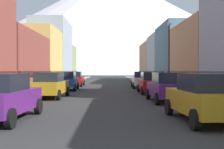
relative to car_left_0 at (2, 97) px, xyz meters
name	(u,v)px	position (x,y,z in m)	size (l,w,h in m)	color
sidewalk_left	(59,84)	(-2.45, 28.23, -0.82)	(2.50, 100.00, 0.15)	gray
sidewalk_right	(154,84)	(10.05, 28.23, -0.82)	(2.50, 100.00, 0.15)	gray
storefront_left_2	(3,61)	(-7.47, 21.33, 2.01)	(7.84, 13.76, 6.05)	brown
storefront_left_3	(32,57)	(-7.56, 33.99, 3.05)	(8.03, 10.78, 8.20)	#D8B259
storefront_left_4	(52,52)	(-6.80, 46.19, 4.60)	(6.49, 13.04, 11.35)	#99A5B2
storefront_left_5	(57,63)	(-7.60, 57.02, 2.69)	(8.10, 8.55, 7.46)	#8C9966
storefront_right_2	(212,57)	(14.49, 18.63, 2.34)	(6.67, 11.70, 6.74)	tan
storefront_right_3	(188,56)	(15.13, 29.99, 3.08)	(7.95, 10.51, 8.26)	slate
storefront_right_4	(171,59)	(14.87, 40.35, 2.96)	(7.44, 9.68, 8.02)	#99A5B2
storefront_right_5	(165,62)	(16.13, 52.07, 2.81)	(9.95, 13.14, 7.70)	tan
car_left_0	(2,97)	(0.00, 0.00, 0.00)	(2.22, 4.47, 1.78)	#591E72
car_left_1	(50,85)	(0.00, 9.30, 0.00)	(2.20, 4.46, 1.78)	#B28419
car_left_2	(67,81)	(0.00, 17.57, 0.00)	(2.13, 4.43, 1.78)	#19478C
car_left_3	(75,79)	(0.00, 24.79, 0.00)	(2.07, 4.41, 1.78)	#9E1111
car_right_0	(205,97)	(7.61, -0.31, 0.00)	(2.25, 4.49, 1.78)	#B28419
car_right_1	(168,87)	(7.60, 6.61, 0.00)	(2.14, 4.44, 1.78)	#591E72
car_right_2	(152,83)	(7.60, 13.32, 0.00)	(2.10, 4.42, 1.78)	#9E1111
car_right_3	(141,80)	(7.60, 20.93, 0.00)	(2.15, 4.44, 1.78)	silver
pedestrian_0	(166,80)	(10.05, 19.83, 0.02)	(0.36, 0.36, 1.66)	brown
streetlamp_right	(169,46)	(9.15, 13.86, 3.09)	(0.36, 0.36, 5.86)	black
mountain_backdrop	(112,23)	(7.45, 253.23, 42.74)	(289.79, 289.79, 87.27)	silver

